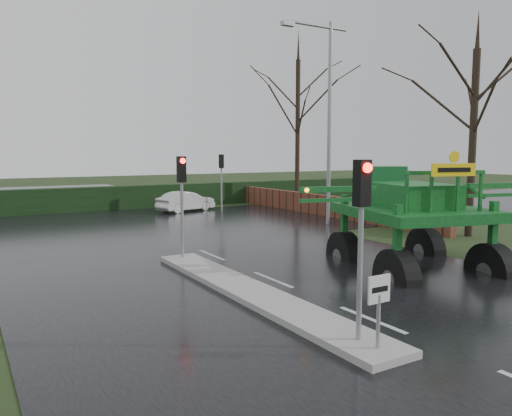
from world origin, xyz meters
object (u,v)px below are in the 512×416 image
crop_sprayer (394,204)px  white_sedan (186,212)px  traffic_signal_mid (182,185)px  street_light_right (325,105)px  traffic_signal_near (362,211)px  traffic_signal_far (221,169)px  keep_left_sign (379,300)px

crop_sprayer → white_sedan: (1.36, 18.43, -2.18)m
traffic_signal_mid → street_light_right: (9.49, 4.51, 3.40)m
traffic_signal_near → traffic_signal_far: size_ratio=1.00×
traffic_signal_near → traffic_signal_mid: (0.00, 8.50, 0.00)m
keep_left_sign → traffic_signal_mid: 9.12m
traffic_signal_mid → crop_sprayer: bearing=-49.6°
traffic_signal_near → traffic_signal_far: same height
traffic_signal_near → street_light_right: street_light_right is taller
traffic_signal_mid → traffic_signal_near: bearing=-90.0°
traffic_signal_far → traffic_signal_near: bearing=69.6°
keep_left_sign → crop_sprayer: size_ratio=0.17×
traffic_signal_near → crop_sprayer: bearing=37.6°
street_light_right → white_sedan: bearing=113.2°
white_sedan → crop_sprayer: bearing=159.3°
traffic_signal_near → street_light_right: size_ratio=0.35×
keep_left_sign → traffic_signal_far: traffic_signal_far is taller
keep_left_sign → white_sedan: size_ratio=0.36×
traffic_signal_mid → white_sedan: size_ratio=0.94×
crop_sprayer → street_light_right: bearing=76.1°
keep_left_sign → traffic_signal_far: bearing=70.1°
crop_sprayer → traffic_signal_far: bearing=93.1°
keep_left_sign → street_light_right: size_ratio=0.14×
traffic_signal_near → white_sedan: traffic_signal_near is taller
traffic_signal_near → traffic_signal_far: 22.42m
crop_sprayer → white_sedan: crop_sprayer is taller
traffic_signal_near → keep_left_sign: bearing=-90.0°
street_light_right → crop_sprayer: (-5.13, -9.64, -3.81)m
traffic_signal_far → street_light_right: bearing=101.9°
street_light_right → white_sedan: 11.29m
keep_left_sign → traffic_signal_far: size_ratio=0.38×
traffic_signal_near → street_light_right: bearing=53.9°
traffic_signal_far → white_sedan: size_ratio=0.94×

